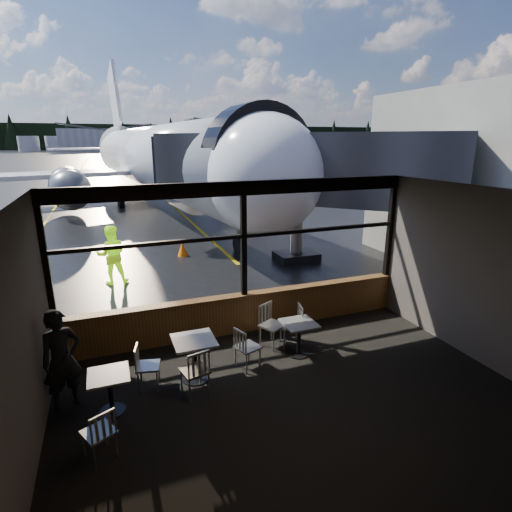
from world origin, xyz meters
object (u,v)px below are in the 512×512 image
cafe_table_near (299,339)px  chair_mid_w (148,367)px  cafe_table_mid (195,360)px  chair_near_e (291,325)px  ground_crew (111,255)px  chair_left_s (99,433)px  passenger (62,360)px  jet_bridge (287,193)px  chair_mid_s (195,371)px  chair_near_n (272,326)px  airliner (155,115)px  chair_near_w (248,348)px  cone_nose (182,249)px  cafe_table_left (111,393)px

cafe_table_near → chair_mid_w: chair_mid_w is taller
cafe_table_mid → chair_near_e: 2.31m
cafe_table_near → ground_crew: (-3.47, 6.01, 0.55)m
chair_near_e → chair_left_s: size_ratio=1.13×
chair_near_e → passenger: passenger is taller
jet_bridge → chair_near_e: (-2.87, -6.50, -1.97)m
chair_mid_w → ground_crew: ground_crew is taller
chair_near_e → chair_mid_s: 2.55m
chair_near_n → chair_mid_w: (-2.69, -0.61, -0.06)m
chair_left_s → ground_crew: size_ratio=0.45×
airliner → chair_mid_s: bearing=-102.2°
chair_near_w → passenger: (-3.24, -0.04, 0.43)m
jet_bridge → chair_left_s: 11.05m
cone_nose → chair_near_w: bearing=-91.9°
airliner → chair_near_n: 21.00m
airliner → cafe_table_near: bearing=-96.0°
chair_mid_w → cone_nose: size_ratio=1.51×
chair_near_n → passenger: (-4.04, -0.67, 0.39)m
chair_near_n → chair_mid_w: size_ratio=1.14×
chair_near_n → ground_crew: 6.30m
cafe_table_near → ground_crew: 6.96m
cafe_table_left → chair_mid_s: chair_mid_s is taller
chair_left_s → cone_nose: (3.00, 9.86, -0.13)m
jet_bridge → chair_near_e: jet_bridge is taller
chair_near_n → ground_crew: size_ratio=0.52×
cafe_table_left → chair_mid_w: 0.82m
jet_bridge → cafe_table_near: bearing=-112.7°
ground_crew → cafe_table_near: bearing=121.3°
chair_near_e → cafe_table_mid: bearing=116.4°
ground_crew → chair_near_w: bearing=112.0°
chair_near_e → cafe_table_near: bearing=-171.3°
chair_near_w → chair_near_n: bearing=108.2°
cafe_table_left → chair_left_s: bearing=-99.8°
cafe_table_near → cafe_table_mid: 2.22m
cafe_table_left → passenger: size_ratio=0.41×
cafe_table_mid → chair_mid_w: chair_mid_w is taller
cafe_table_mid → chair_near_n: bearing=20.0°
chair_near_e → cafe_table_left: bearing=117.1°
jet_bridge → ground_crew: 6.62m
airliner → chair_near_e: airliner is taller
chair_near_e → chair_near_n: chair_near_n is taller
chair_left_s → cone_nose: bearing=47.2°
jet_bridge → cafe_table_near: (-2.90, -6.94, -2.07)m
ground_crew → cone_nose: (2.60, 2.30, -0.64)m
chair_left_s → passenger: passenger is taller
chair_mid_w → passenger: bearing=-75.4°
jet_bridge → passenger: (-7.30, -7.07, -1.57)m
airliner → chair_mid_w: airliner is taller
chair_near_n → chair_left_s: (-3.51, -2.10, -0.06)m
chair_near_e → chair_near_w: chair_near_e is taller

